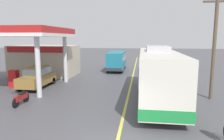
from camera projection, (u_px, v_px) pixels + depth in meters
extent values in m
plane|color=#4C4C51|center=(134.00, 71.00, 27.46)|extent=(120.00, 120.00, 0.00)
cube|color=#D8CC4C|center=(132.00, 78.00, 22.56)|extent=(0.16, 50.00, 0.01)
cube|color=silver|center=(158.00, 73.00, 14.65)|extent=(2.50, 11.00, 2.90)
cube|color=#1E8C3F|center=(157.00, 88.00, 14.82)|extent=(2.54, 11.04, 0.56)
cube|color=#8C9EAD|center=(168.00, 80.00, 9.25)|extent=(2.30, 0.10, 1.40)
cube|color=#8C9EAD|center=(140.00, 66.00, 14.76)|extent=(0.06, 9.35, 1.10)
cube|color=#8C9EAD|center=(177.00, 66.00, 14.41)|extent=(0.06, 9.35, 1.10)
cube|color=white|center=(168.00, 64.00, 9.15)|extent=(1.75, 0.08, 0.32)
cube|color=#B2B2B7|center=(158.00, 48.00, 15.39)|extent=(1.60, 2.80, 0.36)
cylinder|color=black|center=(141.00, 109.00, 11.20)|extent=(0.30, 1.00, 1.00)
cylinder|color=black|center=(184.00, 111.00, 10.89)|extent=(0.30, 1.00, 1.00)
cylinder|color=black|center=(142.00, 82.00, 18.24)|extent=(0.30, 1.00, 1.00)
cylinder|color=black|center=(168.00, 83.00, 17.94)|extent=(0.30, 1.00, 1.00)
cube|color=#B21E1E|center=(11.00, 31.00, 17.73)|extent=(9.00, 7.00, 0.50)
cube|color=white|center=(11.00, 35.00, 17.79)|extent=(9.10, 7.10, 0.24)
cylinder|color=silver|center=(38.00, 66.00, 14.96)|extent=(0.36, 0.36, 4.60)
cylinder|color=silver|center=(65.00, 58.00, 20.25)|extent=(0.36, 0.36, 4.60)
cube|color=red|center=(14.00, 79.00, 18.35)|extent=(0.70, 0.60, 1.50)
cube|color=beige|center=(45.00, 60.00, 24.28)|extent=(7.00, 4.40, 3.40)
cube|color=#B21E1E|center=(35.00, 50.00, 21.88)|extent=(6.30, 0.10, 0.60)
cube|color=olive|center=(37.00, 79.00, 18.14)|extent=(1.70, 4.20, 0.80)
cube|color=olive|center=(38.00, 70.00, 18.22)|extent=(1.50, 2.31, 0.70)
cube|color=#8C9EAD|center=(38.00, 70.00, 18.22)|extent=(1.53, 2.35, 0.49)
cylinder|color=black|center=(20.00, 88.00, 16.83)|extent=(0.20, 0.64, 0.64)
cylinder|color=black|center=(37.00, 88.00, 16.63)|extent=(0.20, 0.64, 0.64)
cylinder|color=black|center=(38.00, 80.00, 19.77)|extent=(0.20, 0.64, 0.64)
cylinder|color=black|center=(53.00, 81.00, 19.56)|extent=(0.20, 0.64, 0.64)
cube|color=teal|center=(117.00, 60.00, 27.71)|extent=(2.00, 6.00, 2.10)
cube|color=#8C9EAD|center=(117.00, 57.00, 27.65)|extent=(2.04, 5.10, 0.80)
cube|color=#2D2D33|center=(114.00, 70.00, 24.85)|extent=(1.90, 0.16, 0.36)
cylinder|color=black|center=(108.00, 70.00, 26.03)|extent=(0.22, 0.76, 0.76)
cylinder|color=black|center=(122.00, 70.00, 25.78)|extent=(0.22, 0.76, 0.76)
cylinder|color=black|center=(112.00, 65.00, 29.94)|extent=(0.22, 0.76, 0.76)
cylinder|color=black|center=(125.00, 66.00, 29.70)|extent=(0.22, 0.76, 0.76)
cylinder|color=black|center=(16.00, 103.00, 12.96)|extent=(0.10, 0.60, 0.60)
cylinder|color=black|center=(26.00, 98.00, 14.13)|extent=(0.10, 0.60, 0.60)
cube|color=maroon|center=(21.00, 97.00, 13.51)|extent=(0.20, 1.30, 0.36)
cube|color=black|center=(22.00, 93.00, 13.63)|extent=(0.24, 0.60, 0.12)
cylinder|color=#2D2D33|center=(15.00, 93.00, 12.92)|extent=(0.55, 0.04, 0.04)
cylinder|color=#33333F|center=(49.00, 78.00, 20.18)|extent=(0.14, 0.14, 0.82)
cylinder|color=#33333F|center=(51.00, 79.00, 20.16)|extent=(0.14, 0.14, 0.82)
cube|color=#268C3F|center=(50.00, 71.00, 20.06)|extent=(0.36, 0.22, 0.60)
sphere|color=tan|center=(49.00, 67.00, 20.00)|extent=(0.22, 0.22, 0.22)
cylinder|color=#268C3F|center=(47.00, 72.00, 20.10)|extent=(0.09, 0.09, 0.58)
cylinder|color=#268C3F|center=(52.00, 72.00, 20.04)|extent=(0.09, 0.09, 0.58)
cylinder|color=brown|center=(214.00, 47.00, 14.37)|extent=(0.24, 0.24, 7.25)
cube|color=#4C3D33|center=(217.00, 1.00, 13.91)|extent=(1.80, 0.12, 0.12)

